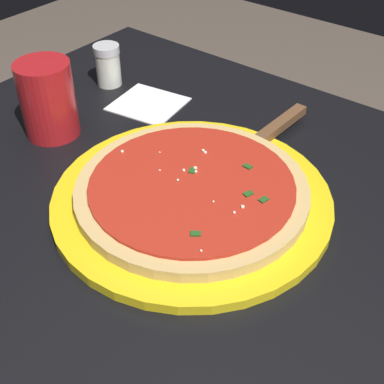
{
  "coord_description": "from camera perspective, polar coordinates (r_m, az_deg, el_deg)",
  "views": [
    {
      "loc": [
        -0.33,
        0.42,
        1.19
      ],
      "look_at": [
        -0.0,
        0.0,
        0.76
      ],
      "focal_mm": 48.98,
      "sensor_mm": 36.0,
      "label": 1
    }
  ],
  "objects": [
    {
      "name": "cup_tall_drink",
      "position": [
        0.83,
        -15.43,
        9.68
      ],
      "size": [
        0.08,
        0.08,
        0.12
      ],
      "primitive_type": "cylinder",
      "color": "#B2191E",
      "rests_on": "restaurant_table"
    },
    {
      "name": "pizza_server",
      "position": [
        0.8,
        7.95,
        5.93
      ],
      "size": [
        0.07,
        0.22,
        0.01
      ],
      "color": "silver",
      "rests_on": "serving_plate"
    },
    {
      "name": "restaurant_table",
      "position": [
        0.8,
        -0.02,
        -9.22
      ],
      "size": [
        0.97,
        0.77,
        0.74
      ],
      "color": "black",
      "rests_on": "ground_plane"
    },
    {
      "name": "parmesan_shaker",
      "position": [
        0.97,
        -9.14,
        13.51
      ],
      "size": [
        0.05,
        0.05,
        0.07
      ],
      "color": "silver",
      "rests_on": "restaurant_table"
    },
    {
      "name": "serving_plate",
      "position": [
        0.69,
        -0.0,
        -0.84
      ],
      "size": [
        0.37,
        0.37,
        0.01
      ],
      "primitive_type": "cylinder",
      "color": "yellow",
      "rests_on": "restaurant_table"
    },
    {
      "name": "pizza",
      "position": [
        0.68,
        0.0,
        0.24
      ],
      "size": [
        0.3,
        0.3,
        0.02
      ],
      "color": "#DBB26B",
      "rests_on": "serving_plate"
    },
    {
      "name": "napkin_folded_right",
      "position": [
        0.91,
        -4.8,
        9.53
      ],
      "size": [
        0.13,
        0.12,
        0.0
      ],
      "primitive_type": "cube",
      "rotation": [
        0.0,
        0.0,
        0.16
      ],
      "color": "white",
      "rests_on": "restaurant_table"
    }
  ]
}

